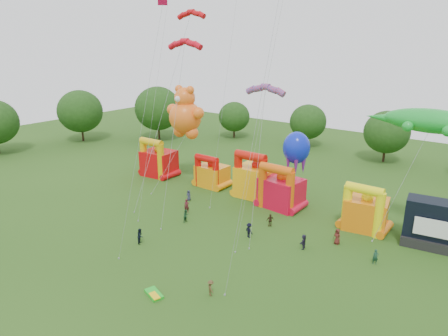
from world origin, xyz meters
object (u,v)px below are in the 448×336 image
Objects in this scene: teddy_bear_kite at (183,121)px; octopus_kite at (295,162)px; gecko_kite at (410,166)px; spectator_4 at (270,220)px; stage_trailer at (446,227)px; bouncy_castle_0 at (158,161)px; bouncy_castle_2 at (255,179)px; spectator_0 at (189,195)px.

octopus_kite is (17.91, 2.74, -3.99)m from teddy_bear_kite.
spectator_4 is (-13.33, -7.10, -7.67)m from gecko_kite.
stage_trailer is 19.73m from octopus_kite.
gecko_kite reaches higher than spectator_4.
bouncy_castle_0 is 0.43× the size of teddy_bear_kite.
teddy_bear_kite is 22.22m from spectator_4.
teddy_bear_kite reaches higher than spectator_4.
bouncy_castle_2 is 24.79m from stage_trailer.
gecko_kite reaches higher than stage_trailer.
spectator_4 is (1.48, -8.56, -5.16)m from octopus_kite.
teddy_bear_kite is at bearing -63.20° from spectator_4.
gecko_kite is at bearing 2.24° from teddy_bear_kite.
spectator_4 is at bearing -12.33° from bouncy_castle_0.
gecko_kite is 1.47× the size of octopus_kite.
gecko_kite is (-4.54, 0.32, 5.93)m from stage_trailer.
gecko_kite is 28.83m from spectator_0.
bouncy_castle_2 reaches higher than stage_trailer.
bouncy_castle_2 is at bearing 179.81° from gecko_kite.
bouncy_castle_2 is 0.70× the size of octopus_kite.
spectator_0 is at bearing -165.74° from gecko_kite.
teddy_bear_kite reaches higher than stage_trailer.
bouncy_castle_2 is 9.79m from spectator_0.
spectator_4 is (19.39, -5.82, -9.16)m from teddy_bear_kite.
octopus_kite is 6.06× the size of spectator_4.
spectator_0 is at bearing -168.29° from stage_trailer.
stage_trailer is 0.87× the size of octopus_kite.
gecko_kite is at bearing 161.54° from spectator_4.
bouncy_castle_2 is 0.80× the size of stage_trailer.
gecko_kite reaches higher than spectator_0.
bouncy_castle_0 is at bearing -176.85° from teddy_bear_kite.
bouncy_castle_0 is at bearing -58.84° from spectator_4.
bouncy_castle_0 reaches higher than spectator_4.
gecko_kite is at bearing 175.94° from stage_trailer.
octopus_kite is at bearing 7.37° from bouncy_castle_0.
bouncy_castle_0 is at bearing -172.63° from octopus_kite.
bouncy_castle_0 is 3.95× the size of spectator_4.
spectator_0 is 13.59m from spectator_4.
spectator_0 is (5.81, -5.56, -9.23)m from teddy_bear_kite.
spectator_0 is (11.58, -5.24, -1.74)m from bouncy_castle_0.
bouncy_castle_0 is 0.75× the size of stage_trailer.
stage_trailer is (24.78, -0.39, -0.08)m from bouncy_castle_2.
teddy_bear_kite is at bearing -171.29° from octopus_kite.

